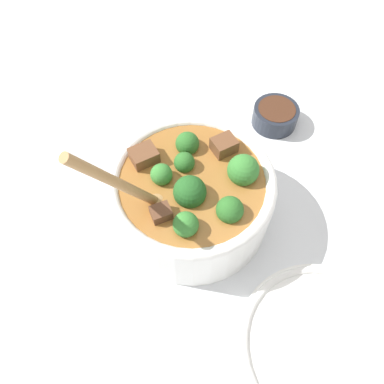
# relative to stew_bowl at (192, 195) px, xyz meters

# --- Properties ---
(ground_plane) EXTENTS (4.00, 4.00, 0.00)m
(ground_plane) POSITION_rel_stew_bowl_xyz_m (-0.00, 0.00, -0.06)
(ground_plane) COLOR silver
(stew_bowl) EXTENTS (0.25, 0.22, 0.23)m
(stew_bowl) POSITION_rel_stew_bowl_xyz_m (0.00, 0.00, 0.00)
(stew_bowl) COLOR white
(stew_bowl) RESTS_ON ground_plane
(condiment_bowl) EXTENTS (0.08, 0.08, 0.04)m
(condiment_bowl) POSITION_rel_stew_bowl_xyz_m (0.21, 0.11, -0.04)
(condiment_bowl) COLOR #232833
(condiment_bowl) RESTS_ON ground_plane
(empty_plate) EXTENTS (0.22, 0.22, 0.02)m
(empty_plate) POSITION_rel_stew_bowl_xyz_m (0.07, -0.24, -0.05)
(empty_plate) COLOR white
(empty_plate) RESTS_ON ground_plane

